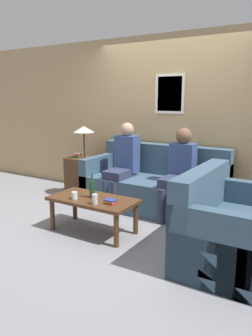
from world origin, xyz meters
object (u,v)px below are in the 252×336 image
Objects in this scene: coffee_table at (93,203)px; drinking_glass at (74,196)px; wine_bottle at (92,189)px; person_left at (123,162)px; couch_side at (231,232)px; person_right at (179,169)px; couch_main at (155,187)px.

drinking_glass is (-0.17, -0.15, 0.11)m from coffee_table.
wine_bottle is 3.30× the size of drinking_glass.
person_left reaches higher than drinking_glass.
couch_side is 1.03× the size of person_right.
coffee_table is 0.18m from wine_bottle.
drinking_glass is at bearing -86.96° from person_left.
couch_main is at bearing 51.65° from couch_side.
couch_main is at bearing 78.77° from coffee_table.
couch_side is at bearing -44.69° from person_right.
couch_main is 0.62m from person_left.
person_right reaches higher than wine_bottle.
couch_side is 1.65m from coffee_table.
drinking_glass is 1.22m from person_left.
coffee_table is 1.29m from person_right.
drinking_glass is (-0.41, -1.36, 0.16)m from couch_main.
wine_bottle is (-1.67, -0.08, 0.22)m from couch_side.
person_left is (-1.88, 0.96, 0.37)m from couch_side.
couch_main is 1.25m from wine_bottle.
person_left reaches higher than wine_bottle.
couch_side is at bearing 2.84° from wine_bottle.
drinking_glass is at bearing -130.81° from wine_bottle.
couch_side is 1.69m from wine_bottle.
couch_side reaches higher than wine_bottle.
drinking_glass is at bearing -106.61° from couch_main.
person_right is (0.68, 1.06, 0.31)m from coffee_table.
couch_main is 1.80m from couch_side.
couch_main is 1.24m from coffee_table.
wine_bottle is 0.23m from drinking_glass.
couch_main is 22.55× the size of drinking_glass.
coffee_table is at bearing -77.72° from person_left.
couch_main reaches higher than wine_bottle.
person_right is (0.91, 0.00, -0.01)m from person_left.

